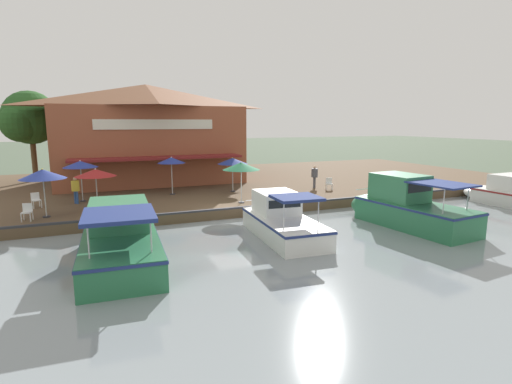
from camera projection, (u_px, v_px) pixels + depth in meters
The scene contains 21 objects.
ground_plane at pixel (234, 220), 22.22m from camera, with size 220.00×220.00×0.00m, color #4C5B47.
quay_deck at pixel (188, 186), 32.17m from camera, with size 22.00×56.00×0.60m, color brown.
quay_edge_fender at pixel (233, 208), 22.20m from camera, with size 0.20×50.40×0.10m, color #2D2D33.
waterfront_restaurant at pixel (148, 133), 32.53m from camera, with size 10.82×14.62×7.76m.
patio_umbrella_mid_patio_right at pixel (171, 160), 26.33m from camera, with size 1.83×1.83×2.53m.
patio_umbrella_back_row at pixel (241, 166), 23.55m from camera, with size 2.21×2.21×2.48m.
patio_umbrella_mid_patio_left at pixel (233, 161), 27.49m from camera, with size 2.10×2.10×2.39m.
patio_umbrella_near_quay_edge at pixel (43, 174), 19.91m from camera, with size 2.21×2.21×2.49m.
patio_umbrella_far_corner at pixel (80, 164), 23.98m from camera, with size 2.01×2.01×2.52m.
patio_umbrella_by_entrance at pixel (95, 173), 21.69m from camera, with size 2.17×2.17×2.30m.
cafe_chair_far_corner_seat at pixel (36, 199), 22.51m from camera, with size 0.56×0.56×0.85m.
cafe_chair_under_first_umbrella at pixel (27, 211), 19.50m from camera, with size 0.50×0.50×0.85m.
cafe_chair_back_row_seat at pixel (329, 183), 28.55m from camera, with size 0.57×0.57×0.85m.
person_at_quay_edge at pixel (315, 174), 29.20m from camera, with size 0.47×0.47×1.65m.
person_mid_patio at pixel (75, 187), 23.50m from camera, with size 0.45×0.45×1.59m.
motorboat_far_downstream at pixel (278, 219), 19.03m from camera, with size 6.80×2.67×2.19m.
motorboat_fourth_along at pixel (403, 207), 20.77m from camera, with size 7.32×3.10×2.62m.
motorboat_distant_upstream at pixel (120, 238), 15.67m from camera, with size 7.83×3.11×2.31m.
mooring_post at pixel (123, 208), 20.15m from camera, with size 0.22×0.22×0.98m.
tree_upstream_bank at pixel (211, 125), 40.53m from camera, with size 4.60×4.38×6.79m.
tree_behind_restaurant at pixel (28, 119), 31.97m from camera, with size 4.49×4.28×7.28m.
Camera 1 is at (20.43, -7.18, 5.35)m, focal length 28.00 mm.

